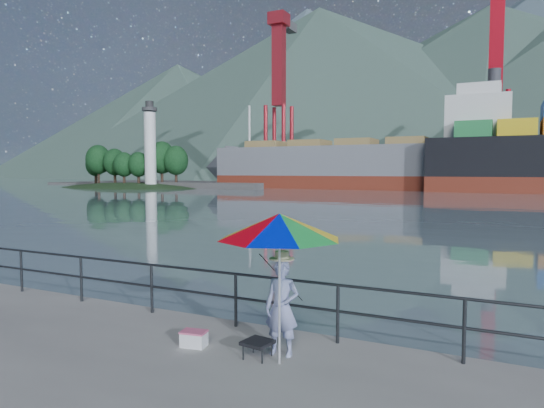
{
  "coord_description": "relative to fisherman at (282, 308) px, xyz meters",
  "views": [
    {
      "loc": [
        7.54,
        -6.02,
        2.94
      ],
      "look_at": [
        1.65,
        6.0,
        2.0
      ],
      "focal_mm": 32.0,
      "sensor_mm": 36.0,
      "label": 1
    }
  ],
  "objects": [
    {
      "name": "far_dock",
      "position": [
        5.63,
        92.19,
        -0.76
      ],
      "size": [
        200.0,
        40.0,
        0.4
      ],
      "primitive_type": "cube",
      "color": "#514F4C",
      "rests_on": "ground"
    },
    {
      "name": "guardrail",
      "position": [
        -4.37,
        0.89,
        -0.24
      ],
      "size": [
        22.0,
        0.06,
        1.03
      ],
      "color": "#2D3033",
      "rests_on": "ground"
    },
    {
      "name": "cooler_bag",
      "position": [
        -1.47,
        -0.32,
        -0.65
      ],
      "size": [
        0.44,
        0.33,
        0.23
      ],
      "primitive_type": "cube",
      "rotation": [
        0.0,
        0.0,
        0.17
      ],
      "color": "silver",
      "rests_on": "ground"
    },
    {
      "name": "fishing_rod",
      "position": [
        -0.57,
        1.27,
        -0.76
      ],
      "size": [
        0.09,
        1.75,
        1.23
      ],
      "primitive_type": "cylinder",
      "rotation": [
        0.96,
        0.0,
        -0.04
      ],
      "color": "black",
      "rests_on": "ground"
    },
    {
      "name": "lighthouse_islet",
      "position": [
        -59.33,
        61.18,
        -0.5
      ],
      "size": [
        48.0,
        26.4,
        19.2
      ],
      "color": "#263F1E",
      "rests_on": "ground"
    },
    {
      "name": "folding_stool",
      "position": [
        -0.28,
        -0.29,
        -0.62
      ],
      "size": [
        0.48,
        0.48,
        0.28
      ],
      "color": "black",
      "rests_on": "ground"
    },
    {
      "name": "fisherman",
      "position": [
        0.0,
        0.0,
        0.0
      ],
      "size": [
        0.58,
        0.41,
        1.52
      ],
      "primitive_type": "imported",
      "rotation": [
        0.0,
        0.0,
        0.08
      ],
      "color": "#374691",
      "rests_on": "ground"
    },
    {
      "name": "bulk_carrier",
      "position": [
        -16.41,
        73.55,
        3.33
      ],
      "size": [
        53.58,
        9.27,
        14.5
      ],
      "color": "maroon",
      "rests_on": "ground"
    },
    {
      "name": "beach_umbrella",
      "position": [
        0.12,
        -0.35,
        1.34
      ],
      "size": [
        1.99,
        1.99,
        2.29
      ],
      "color": "white",
      "rests_on": "ground"
    },
    {
      "name": "harbor_water",
      "position": [
        -4.37,
        129.19,
        -0.76
      ],
      "size": [
        500.0,
        280.0,
        0.0
      ],
      "primitive_type": "cube",
      "color": "slate",
      "rests_on": "ground"
    }
  ]
}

